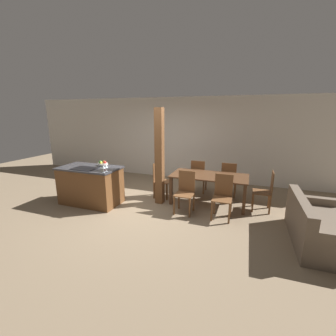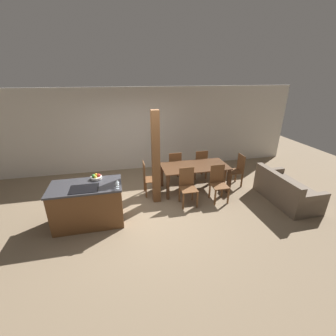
% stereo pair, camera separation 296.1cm
% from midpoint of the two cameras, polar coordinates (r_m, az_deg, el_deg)
% --- Properties ---
extents(ground_plane, '(16.00, 16.00, 0.00)m').
position_cam_midpoint_polar(ground_plane, '(5.39, 7.99, -15.36)').
color(ground_plane, '#847056').
extents(wall_back, '(11.20, 0.08, 2.70)m').
position_cam_midpoint_polar(wall_back, '(7.47, 12.72, 3.74)').
color(wall_back, silver).
rests_on(wall_back, ground_plane).
extents(kitchen_island, '(1.47, 0.81, 0.93)m').
position_cam_midpoint_polar(kitchen_island, '(5.34, -6.05, -10.07)').
color(kitchen_island, brown).
rests_on(kitchen_island, ground_plane).
extents(fruit_bowl, '(0.24, 0.24, 0.12)m').
position_cam_midpoint_polar(fruit_bowl, '(5.29, -2.94, -4.33)').
color(fruit_bowl, silver).
rests_on(fruit_bowl, kitchen_island).
extents(wine_glass_near, '(0.08, 0.08, 0.15)m').
position_cam_midpoint_polar(wine_glass_near, '(4.60, -0.61, -6.18)').
color(wine_glass_near, silver).
rests_on(wine_glass_near, kitchen_island).
extents(wine_glass_middle, '(0.08, 0.08, 0.15)m').
position_cam_midpoint_polar(wine_glass_middle, '(4.68, -0.21, -5.82)').
color(wine_glass_middle, silver).
rests_on(wine_glass_middle, kitchen_island).
extents(dining_table, '(1.83, 0.91, 0.72)m').
position_cam_midpoint_polar(dining_table, '(5.73, 24.54, -7.75)').
color(dining_table, '#51331E').
rests_on(dining_table, ground_plane).
extents(dining_chair_near_left, '(0.40, 0.40, 0.93)m').
position_cam_midpoint_polar(dining_chair_near_left, '(5.14, 20.23, -11.60)').
color(dining_chair_near_left, brown).
rests_on(dining_chair_near_left, ground_plane).
extents(dining_chair_near_right, '(0.40, 0.40, 0.93)m').
position_cam_midpoint_polar(dining_chair_near_right, '(5.23, 29.47, -12.16)').
color(dining_chair_near_right, brown).
rests_on(dining_chair_near_right, ground_plane).
extents(dining_chair_far_left, '(0.40, 0.40, 0.93)m').
position_cam_midpoint_polar(dining_chair_far_left, '(6.39, 20.31, -6.54)').
color(dining_chair_far_left, brown).
rests_on(dining_chair_far_left, ground_plane).
extents(dining_chair_far_right, '(0.40, 0.40, 0.93)m').
position_cam_midpoint_polar(dining_chair_far_right, '(6.47, 27.65, -7.08)').
color(dining_chair_far_right, brown).
rests_on(dining_chair_far_right, ground_plane).
extents(dining_chair_head_end, '(0.40, 0.40, 0.93)m').
position_cam_midpoint_polar(dining_chair_head_end, '(5.81, 11.49, -8.01)').
color(dining_chair_head_end, brown).
rests_on(dining_chair_head_end, ground_plane).
extents(dining_chair_foot_end, '(0.40, 0.40, 0.93)m').
position_cam_midpoint_polar(dining_chair_foot_end, '(6.05, 36.82, -9.72)').
color(dining_chair_foot_end, brown).
rests_on(dining_chair_foot_end, ground_plane).
extents(couch, '(0.86, 1.63, 0.78)m').
position_cam_midpoint_polar(couch, '(5.51, 48.02, -16.29)').
color(couch, brown).
rests_on(couch, ground_plane).
extents(timber_post, '(0.19, 0.19, 2.32)m').
position_cam_midpoint_polar(timber_post, '(5.21, 12.78, -2.78)').
color(timber_post, brown).
rests_on(timber_post, ground_plane).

